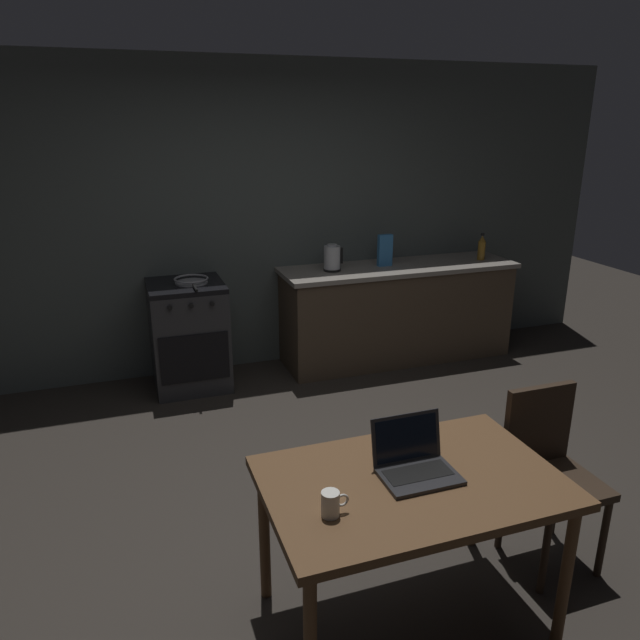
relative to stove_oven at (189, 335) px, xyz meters
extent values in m
plane|color=#2D2823|center=(0.60, -1.95, -0.44)|extent=(12.00, 12.00, 0.00)
cube|color=#48504D|center=(0.90, 0.35, 0.87)|extent=(6.40, 0.10, 2.63)
cube|color=#4C3D2D|center=(1.90, 0.00, -0.02)|extent=(2.10, 0.60, 0.85)
cube|color=gray|center=(1.90, 0.00, 0.43)|extent=(2.16, 0.64, 0.04)
cube|color=#2D2D30|center=(0.00, 0.00, -0.02)|extent=(0.60, 0.60, 0.85)
cube|color=black|center=(0.00, 0.00, 0.43)|extent=(0.60, 0.60, 0.04)
cube|color=black|center=(0.00, -0.30, -0.09)|extent=(0.54, 0.01, 0.39)
cylinder|color=black|center=(-0.16, -0.31, 0.35)|extent=(0.04, 0.02, 0.04)
cylinder|color=black|center=(0.00, -0.31, 0.35)|extent=(0.04, 0.02, 0.04)
cylinder|color=black|center=(0.16, -0.31, 0.35)|extent=(0.04, 0.02, 0.04)
cube|color=brown|center=(0.56, -2.86, 0.26)|extent=(1.24, 0.79, 0.04)
cylinder|color=brown|center=(1.12, -3.20, -0.10)|extent=(0.05, 0.05, 0.69)
cylinder|color=brown|center=(0.00, -2.52, -0.10)|extent=(0.05, 0.05, 0.69)
cylinder|color=brown|center=(1.12, -2.52, -0.10)|extent=(0.05, 0.05, 0.69)
cube|color=#2D2116|center=(1.41, -2.77, 0.01)|extent=(0.40, 0.40, 0.04)
cube|color=#2D2116|center=(1.41, -2.59, 0.24)|extent=(0.38, 0.04, 0.42)
cylinder|color=#2D2116|center=(1.24, -2.94, -0.23)|extent=(0.04, 0.04, 0.44)
cylinder|color=#2D2116|center=(1.58, -2.94, -0.23)|extent=(0.04, 0.04, 0.44)
cylinder|color=#2D2116|center=(1.24, -2.60, -0.23)|extent=(0.04, 0.04, 0.44)
cylinder|color=#2D2116|center=(1.58, -2.60, -0.23)|extent=(0.04, 0.04, 0.44)
cube|color=#232326|center=(0.59, -2.87, 0.29)|extent=(0.32, 0.22, 0.02)
cube|color=black|center=(0.59, -2.86, 0.30)|extent=(0.28, 0.12, 0.00)
cube|color=#232326|center=(0.59, -2.74, 0.40)|extent=(0.32, 0.05, 0.21)
cube|color=black|center=(0.59, -2.74, 0.40)|extent=(0.29, 0.04, 0.18)
cylinder|color=black|center=(1.26, 0.00, 0.46)|extent=(0.15, 0.15, 0.02)
cylinder|color=#B2B5BA|center=(1.26, 0.00, 0.56)|extent=(0.14, 0.14, 0.20)
cylinder|color=#B2B5BA|center=(1.26, 0.00, 0.67)|extent=(0.09, 0.09, 0.02)
cube|color=black|center=(1.35, 0.00, 0.57)|extent=(0.02, 0.02, 0.14)
cylinder|color=#8C601E|center=(2.73, -0.05, 0.53)|extent=(0.07, 0.07, 0.17)
cone|color=#8C601E|center=(2.73, -0.05, 0.64)|extent=(0.07, 0.07, 0.06)
cylinder|color=black|center=(2.73, -0.05, 0.68)|extent=(0.03, 0.03, 0.02)
cylinder|color=gray|center=(0.05, -0.02, 0.45)|extent=(0.26, 0.26, 0.01)
torus|color=gray|center=(0.05, -0.02, 0.48)|extent=(0.27, 0.27, 0.02)
cylinder|color=black|center=(0.05, -0.24, 0.47)|extent=(0.02, 0.18, 0.02)
cylinder|color=silver|center=(0.16, -2.98, 0.33)|extent=(0.07, 0.07, 0.10)
torus|color=silver|center=(0.20, -2.98, 0.34)|extent=(0.05, 0.01, 0.05)
cube|color=#3372B2|center=(1.77, 0.02, 0.59)|extent=(0.13, 0.05, 0.28)
camera|label=1|loc=(-0.51, -4.78, 1.70)|focal=33.85mm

